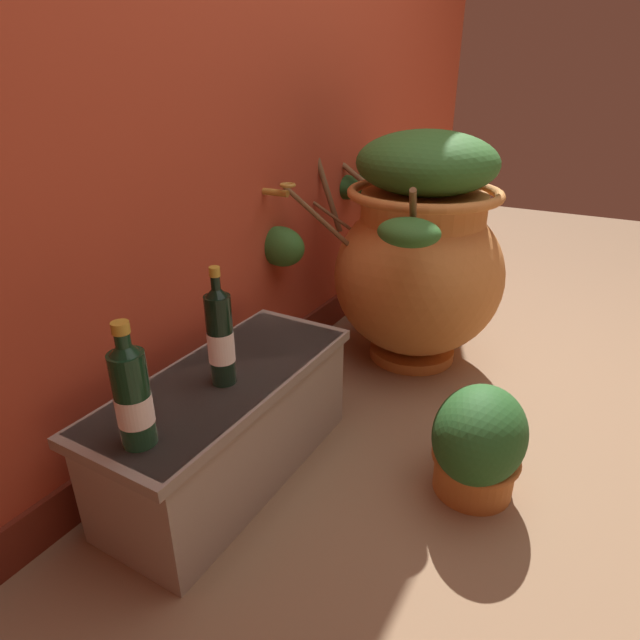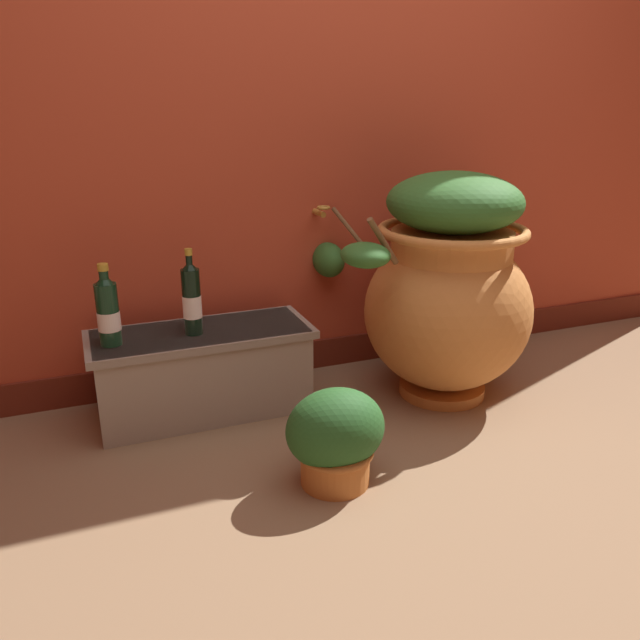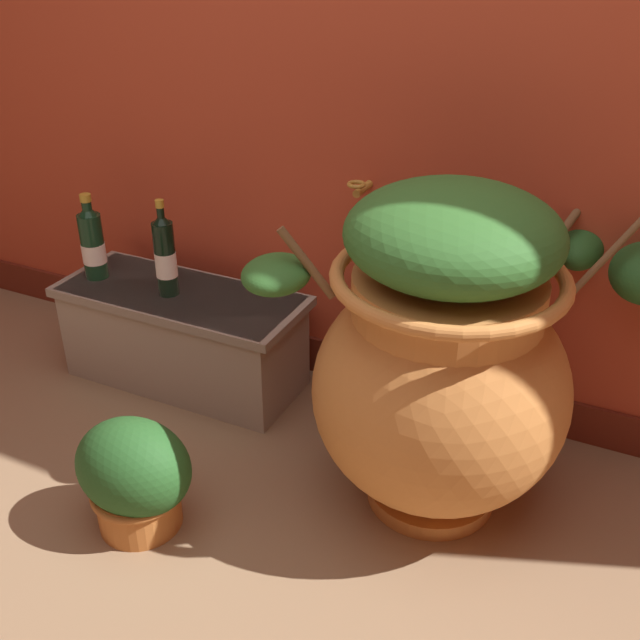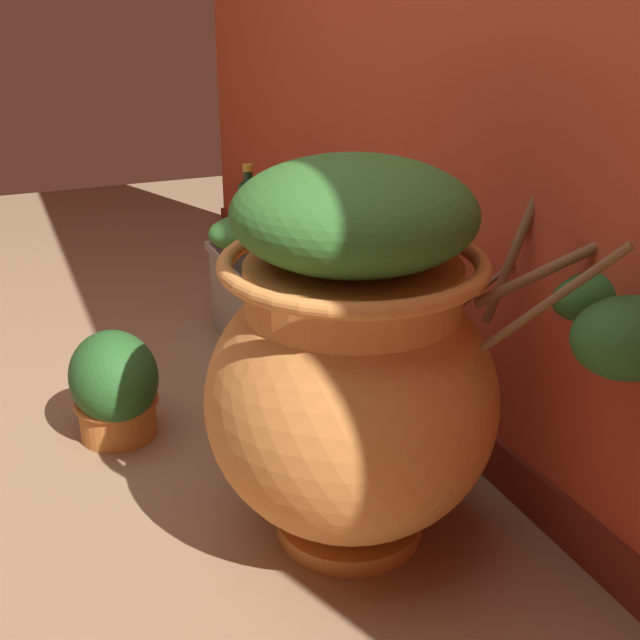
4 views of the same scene
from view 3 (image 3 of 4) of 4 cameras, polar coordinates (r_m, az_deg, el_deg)
The scene contains 6 objects.
ground_plane at distance 1.96m, azimuth -9.56°, elevation -21.14°, with size 7.00×7.00×0.00m, color #896B4C.
terracotta_urn at distance 1.99m, azimuth 9.34°, elevation -2.51°, with size 1.03×0.98×0.92m.
stone_ledge at distance 2.65m, azimuth -10.10°, elevation -0.97°, with size 0.84×0.34×0.34m.
wine_bottle_left at distance 2.51m, azimuth -11.45°, elevation 4.78°, with size 0.07×0.07×0.32m.
wine_bottle_middle at distance 2.69m, azimuth -16.59°, elevation 5.63°, with size 0.08×0.08×0.30m.
potted_shrub at distance 2.10m, azimuth -13.60°, elevation -11.22°, with size 0.32×0.25×0.32m.
Camera 3 is at (0.80, -0.97, 1.50)m, focal length 43.02 mm.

